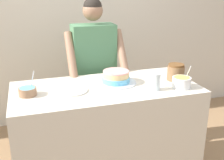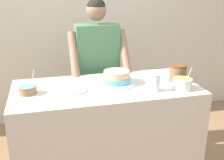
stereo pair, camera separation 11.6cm
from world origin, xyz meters
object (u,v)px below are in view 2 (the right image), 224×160
object	(u,v)px
frosting_bowl_yellow	(182,83)
ceramic_plate	(71,90)
drinking_glass	(156,83)
stoneware_jar	(178,73)
person_baker	(97,64)
cake	(117,78)
frosting_bowl_blue	(28,89)

from	to	relation	value
frosting_bowl_yellow	ceramic_plate	distance (m)	0.88
drinking_glass	stoneware_jar	size ratio (longest dim) A/B	0.93
person_baker	frosting_bowl_yellow	world-z (taller)	person_baker
cake	frosting_bowl_yellow	bearing A→B (deg)	-29.02
drinking_glass	cake	bearing A→B (deg)	134.88
frosting_bowl_blue	cake	bearing A→B (deg)	5.49
person_baker	cake	distance (m)	0.53
ceramic_plate	stoneware_jar	xyz separation A→B (m)	(0.91, 0.00, 0.06)
ceramic_plate	stoneware_jar	size ratio (longest dim) A/B	1.71
person_baker	drinking_glass	bearing A→B (deg)	-68.26
frosting_bowl_yellow	stoneware_jar	xyz separation A→B (m)	(0.05, 0.18, 0.02)
person_baker	frosting_bowl_yellow	distance (m)	0.95
cake	stoneware_jar	xyz separation A→B (m)	(0.52, -0.08, 0.02)
frosting_bowl_yellow	stoneware_jar	distance (m)	0.19
cake	stoneware_jar	bearing A→B (deg)	-8.34
stoneware_jar	drinking_glass	bearing A→B (deg)	-147.91
frosting_bowl_yellow	frosting_bowl_blue	world-z (taller)	frosting_bowl_blue
drinking_glass	ceramic_plate	distance (m)	0.66
frosting_bowl_yellow	ceramic_plate	world-z (taller)	frosting_bowl_yellow
person_baker	stoneware_jar	bearing A→B (deg)	-45.93
cake	drinking_glass	world-z (taller)	drinking_glass
ceramic_plate	frosting_bowl_yellow	bearing A→B (deg)	-11.95
frosting_bowl_yellow	person_baker	bearing A→B (deg)	124.09
frosting_bowl_blue	ceramic_plate	xyz separation A→B (m)	(0.33, -0.01, -0.03)
frosting_bowl_yellow	stoneware_jar	world-z (taller)	frosting_bowl_yellow
frosting_bowl_blue	drinking_glass	world-z (taller)	frosting_bowl_blue
frosting_bowl_blue	stoneware_jar	world-z (taller)	frosting_bowl_blue
stoneware_jar	frosting_bowl_blue	bearing A→B (deg)	179.66
ceramic_plate	person_baker	bearing A→B (deg)	61.35
cake	drinking_glass	xyz separation A→B (m)	(0.25, -0.25, 0.02)
frosting_bowl_yellow	drinking_glass	size ratio (longest dim) A/B	1.36
person_baker	frosting_bowl_yellow	bearing A→B (deg)	-55.91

